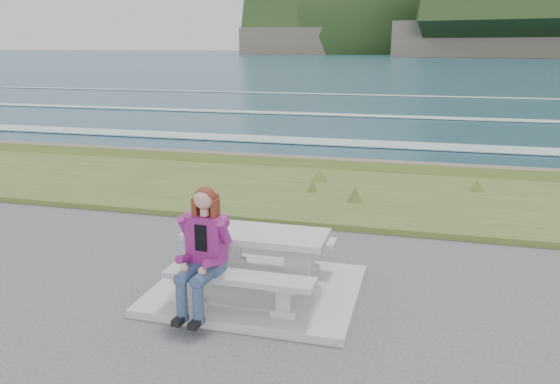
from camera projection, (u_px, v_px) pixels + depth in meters
The scene contains 8 objects.
concrete_slab at pixel (257, 290), 7.11m from camera, with size 2.60×2.10×0.10m, color #A1A19C.
picnic_table at pixel (257, 244), 6.95m from camera, with size 1.80×0.75×0.75m.
bench_landward at pixel (239, 283), 6.35m from camera, with size 1.80×0.35×0.45m.
bench_seaward at pixel (272, 243), 7.66m from camera, with size 1.80×0.35×0.45m.
grass_verge at pixel (326, 196), 11.79m from camera, with size 160.00×4.50×0.22m, color #38521F.
shore_drop at pixel (346, 168), 14.49m from camera, with size 160.00×0.80×2.20m, color #645C4B.
ocean at pixel (389, 135), 30.99m from camera, with size 1600.00×1600.00×0.09m.
seated_woman at pixel (201, 268), 6.27m from camera, with size 0.48×0.78×1.48m.
Camera 1 is at (1.98, -6.24, 3.11)m, focal length 35.00 mm.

